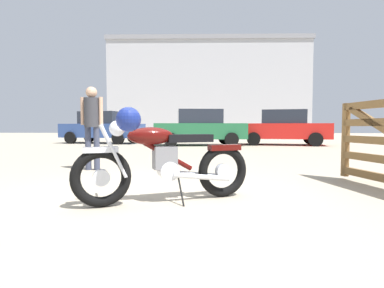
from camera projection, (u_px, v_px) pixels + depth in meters
name	position (u px, v px, depth m)	size (l,w,h in m)	color
ground_plane	(168.00, 196.00, 3.79)	(80.00, 80.00, 0.00)	tan
vintage_motorcycle	(162.00, 160.00, 3.46)	(1.95, 1.05, 1.07)	black
bystander	(92.00, 119.00, 6.06)	(0.46, 0.30, 1.66)	#383D51
dark_sedan_left	(283.00, 128.00, 14.63)	(4.43, 2.45, 1.67)	black
white_estate_far	(103.00, 127.00, 16.20)	(4.45, 2.50, 1.67)	black
pale_sedan_back	(200.00, 128.00, 14.27)	(4.39, 2.34, 1.67)	black
industrial_building	(207.00, 91.00, 40.37)	(24.12, 13.16, 11.25)	#B2B2B7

